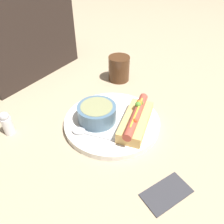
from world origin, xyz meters
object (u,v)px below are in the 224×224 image
object	(u,v)px
soup_bowl	(97,113)
hot_dog	(136,119)
seated_diner	(19,25)
salt_shaker	(7,123)
drinking_glass	(119,69)
spoon	(86,133)

from	to	relation	value
soup_bowl	hot_dog	bearing A→B (deg)	-69.11
soup_bowl	seated_diner	distance (m)	0.46
salt_shaker	hot_dog	bearing A→B (deg)	-54.76
salt_shaker	drinking_glass	bearing A→B (deg)	-13.15
drinking_glass	soup_bowl	bearing A→B (deg)	-161.29
hot_dog	seated_diner	xyz separation A→B (m)	(0.07, 0.53, 0.14)
soup_bowl	seated_diner	world-z (taller)	seated_diner
spoon	salt_shaker	xyz separation A→B (m)	(-0.10, 0.19, 0.01)
hot_dog	drinking_glass	size ratio (longest dim) A/B	1.99
drinking_glass	salt_shaker	xyz separation A→B (m)	(-0.42, 0.10, -0.01)
soup_bowl	drinking_glass	xyz separation A→B (m)	(0.26, 0.09, 0.00)
soup_bowl	salt_shaker	xyz separation A→B (m)	(-0.16, 0.18, -0.01)
hot_dog	soup_bowl	xyz separation A→B (m)	(-0.04, 0.10, 0.00)
hot_dog	soup_bowl	size ratio (longest dim) A/B	1.68
spoon	salt_shaker	bearing A→B (deg)	12.60
drinking_glass	seated_diner	xyz separation A→B (m)	(-0.14, 0.34, 0.14)
salt_shaker	seated_diner	world-z (taller)	seated_diner
salt_shaker	seated_diner	distance (m)	0.40
hot_dog	soup_bowl	world-z (taller)	hot_dog
drinking_glass	salt_shaker	distance (m)	0.43
drinking_glass	hot_dog	bearing A→B (deg)	-138.49
hot_dog	spoon	world-z (taller)	hot_dog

